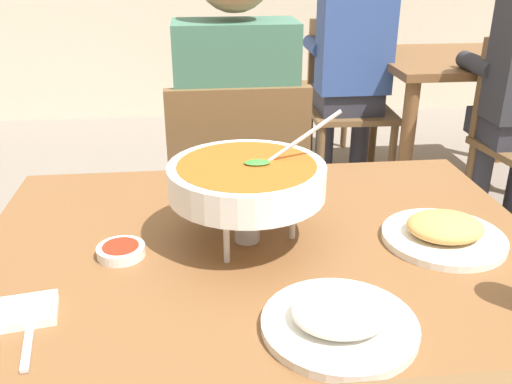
# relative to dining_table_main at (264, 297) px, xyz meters

# --- Properties ---
(dining_table_main) EXTENTS (1.11, 0.85, 0.73)m
(dining_table_main) POSITION_rel_dining_table_main_xyz_m (0.00, 0.00, 0.00)
(dining_table_main) COLOR brown
(dining_table_main) RESTS_ON ground_plane
(chair_diner_main) EXTENTS (0.44, 0.44, 0.90)m
(chair_diner_main) POSITION_rel_dining_table_main_xyz_m (-0.00, 0.71, -0.10)
(chair_diner_main) COLOR brown
(chair_diner_main) RESTS_ON ground_plane
(diner_main) EXTENTS (0.40, 0.45, 1.31)m
(diner_main) POSITION_rel_dining_table_main_xyz_m (0.00, 0.74, 0.13)
(diner_main) COLOR #2D2D38
(diner_main) RESTS_ON ground_plane
(curry_bowl) EXTENTS (0.33, 0.30, 0.26)m
(curry_bowl) POSITION_rel_dining_table_main_xyz_m (-0.03, 0.03, 0.25)
(curry_bowl) COLOR silver
(curry_bowl) RESTS_ON dining_table_main
(rice_plate) EXTENTS (0.24, 0.24, 0.06)m
(rice_plate) POSITION_rel_dining_table_main_xyz_m (0.08, -0.27, 0.14)
(rice_plate) COLOR white
(rice_plate) RESTS_ON dining_table_main
(appetizer_plate) EXTENTS (0.24, 0.24, 0.06)m
(appetizer_plate) POSITION_rel_dining_table_main_xyz_m (0.35, -0.02, 0.14)
(appetizer_plate) COLOR white
(appetizer_plate) RESTS_ON dining_table_main
(sauce_dish) EXTENTS (0.09, 0.09, 0.02)m
(sauce_dish) POSITION_rel_dining_table_main_xyz_m (-0.27, -0.01, 0.13)
(sauce_dish) COLOR white
(sauce_dish) RESTS_ON dining_table_main
(napkin_folded) EXTENTS (0.13, 0.10, 0.02)m
(napkin_folded) POSITION_rel_dining_table_main_xyz_m (-0.41, -0.18, 0.12)
(napkin_folded) COLOR white
(napkin_folded) RESTS_ON dining_table_main
(spoon_utensil) EXTENTS (0.04, 0.17, 0.01)m
(spoon_utensil) POSITION_rel_dining_table_main_xyz_m (-0.38, -0.23, 0.12)
(spoon_utensil) COLOR silver
(spoon_utensil) RESTS_ON dining_table_main
(dining_table_far) EXTENTS (1.00, 0.80, 0.73)m
(dining_table_far) POSITION_rel_dining_table_main_xyz_m (1.33, 1.88, -0.01)
(dining_table_far) COLOR brown
(dining_table_far) RESTS_ON ground_plane
(chair_bg_middle) EXTENTS (0.46, 0.46, 0.90)m
(chair_bg_middle) POSITION_rel_dining_table_main_xyz_m (0.71, 2.02, -0.10)
(chair_bg_middle) COLOR brown
(chair_bg_middle) RESTS_ON ground_plane
(chair_bg_right) EXTENTS (0.48, 0.48, 0.90)m
(chair_bg_right) POSITION_rel_dining_table_main_xyz_m (0.75, 2.41, -0.10)
(chair_bg_right) COLOR brown
(chair_bg_right) RESTS_ON ground_plane
(patron_bg_middle) EXTENTS (0.40, 0.45, 1.31)m
(patron_bg_middle) POSITION_rel_dining_table_main_xyz_m (0.68, 1.88, 0.13)
(patron_bg_middle) COLOR #2D2D38
(patron_bg_middle) RESTS_ON ground_plane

